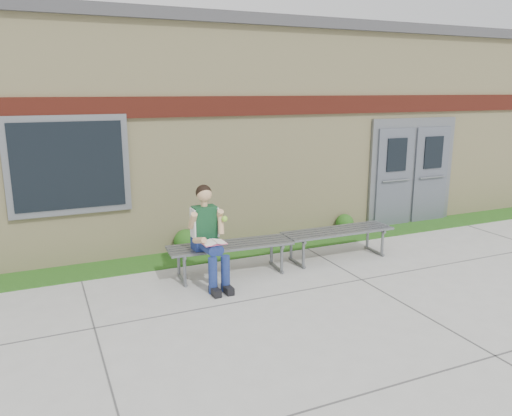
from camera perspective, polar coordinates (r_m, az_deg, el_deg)
name	(u,v)px	position (r m, az deg, el deg)	size (l,w,h in m)	color
ground	(323,303)	(7.11, 7.72, -10.69)	(80.00, 80.00, 0.00)	#9E9E99
grass_strip	(250,249)	(9.27, -0.73, -4.71)	(16.00, 0.80, 0.02)	#1D4D14
school_building	(193,124)	(12.02, -7.23, 9.53)	(16.20, 6.22, 4.20)	beige
bench_left	(231,251)	(7.93, -2.93, -4.93)	(2.01, 0.67, 0.51)	slate
bench_right	(338,236)	(8.81, 9.31, -3.20)	(1.99, 0.57, 0.52)	slate
girl	(209,234)	(7.47, -5.44, -2.97)	(0.55, 0.90, 1.51)	navy
shrub_mid	(186,241)	(9.06, -8.03, -3.77)	(0.43, 0.43, 0.43)	#1D4D14
shrub_east	(345,223)	(10.46, 10.10, -1.68)	(0.37, 0.37, 0.37)	#1D4D14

